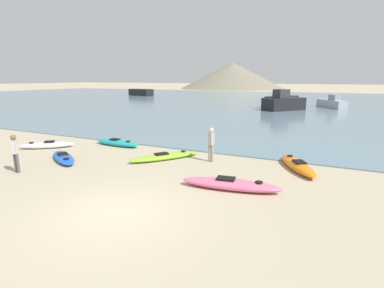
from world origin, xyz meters
name	(u,v)px	position (x,y,z in m)	size (l,w,h in m)	color
ground_plane	(116,213)	(0.00, 0.00, 0.00)	(400.00, 400.00, 0.00)	tan
bay_water	(300,102)	(0.00, 42.35, 0.03)	(160.00, 70.00, 0.06)	slate
far_hill_left	(232,76)	(-29.46, 98.10, 4.51)	(36.55, 36.55, 9.03)	gray
kayak_on_sand_0	(165,157)	(-1.66, 5.38, 0.14)	(2.51, 3.14, 0.32)	#8CCC2D
kayak_on_sand_1	(298,165)	(3.97, 6.40, 0.18)	(2.11, 3.02, 0.40)	orange
kayak_on_sand_2	(231,184)	(2.25, 3.09, 0.18)	(3.40, 1.19, 0.40)	#E5668C
kayak_on_sand_3	(117,143)	(-5.48, 6.68, 0.17)	(2.92, 0.82, 0.38)	teal
kayak_on_sand_4	(63,157)	(-5.74, 3.28, 0.13)	(2.81, 2.11, 0.30)	blue
kayak_on_sand_6	(47,145)	(-8.46, 4.61, 0.17)	(2.54, 2.27, 0.37)	white
person_near_foreground	(15,151)	(-5.88, 1.19, 0.87)	(0.31, 0.27, 1.51)	#4C4C4C
person_near_waterline	(211,142)	(0.37, 5.95, 0.88)	(0.31, 0.24, 1.53)	gray
moored_boat_0	(141,92)	(-32.02, 46.32, 0.74)	(6.00, 3.41, 1.37)	black
moored_boat_1	(332,103)	(4.53, 34.82, 0.63)	(3.66, 4.78, 1.62)	#B2B2B7
moored_boat_2	(284,103)	(-0.37, 29.50, 0.88)	(4.55, 5.21, 2.35)	black
moored_boat_3	(282,102)	(-1.14, 33.05, 0.75)	(3.48, 5.47, 1.38)	black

